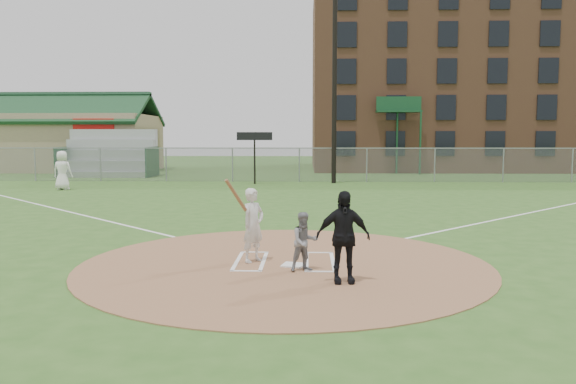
{
  "coord_description": "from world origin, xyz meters",
  "views": [
    {
      "loc": [
        0.45,
        -11.38,
        2.59
      ],
      "look_at": [
        0.0,
        2.0,
        1.3
      ],
      "focal_mm": 35.0,
      "sensor_mm": 36.0,
      "label": 1
    }
  ],
  "objects_px": {
    "home_plate": "(293,265)",
    "umpire": "(343,237)",
    "batter_at_plate": "(253,225)",
    "ondeck_player": "(62,170)",
    "catcher": "(305,242)"
  },
  "relations": [
    {
      "from": "umpire",
      "to": "batter_at_plate",
      "type": "relative_size",
      "value": 0.93
    },
    {
      "from": "umpire",
      "to": "batter_at_plate",
      "type": "height_order",
      "value": "batter_at_plate"
    },
    {
      "from": "home_plate",
      "to": "batter_at_plate",
      "type": "xyz_separation_m",
      "value": [
        -0.84,
        0.34,
        0.76
      ]
    },
    {
      "from": "home_plate",
      "to": "umpire",
      "type": "bearing_deg",
      "value": -54.58
    },
    {
      "from": "home_plate",
      "to": "batter_at_plate",
      "type": "bearing_deg",
      "value": 158.05
    },
    {
      "from": "umpire",
      "to": "ondeck_player",
      "type": "height_order",
      "value": "ondeck_player"
    },
    {
      "from": "home_plate",
      "to": "ondeck_player",
      "type": "relative_size",
      "value": 0.22
    },
    {
      "from": "umpire",
      "to": "home_plate",
      "type": "bearing_deg",
      "value": 119.25
    },
    {
      "from": "catcher",
      "to": "home_plate",
      "type": "bearing_deg",
      "value": 94.41
    },
    {
      "from": "home_plate",
      "to": "umpire",
      "type": "distance_m",
      "value": 1.77
    },
    {
      "from": "umpire",
      "to": "ondeck_player",
      "type": "distance_m",
      "value": 22.03
    },
    {
      "from": "home_plate",
      "to": "ondeck_player",
      "type": "distance_m",
      "value": 20.47
    },
    {
      "from": "ondeck_player",
      "to": "catcher",
      "type": "bearing_deg",
      "value": 128.37
    },
    {
      "from": "home_plate",
      "to": "ondeck_player",
      "type": "bearing_deg",
      "value": 125.94
    },
    {
      "from": "catcher",
      "to": "ondeck_player",
      "type": "bearing_deg",
      "value": 102.64
    }
  ]
}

